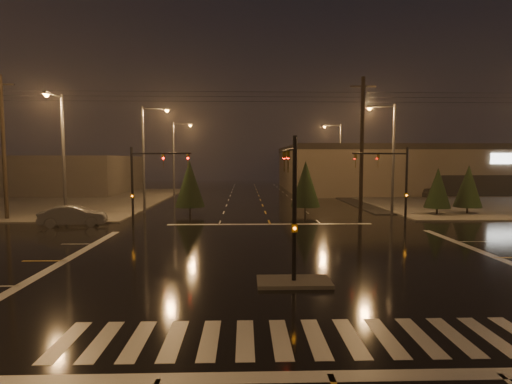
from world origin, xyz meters
TOP-DOWN VIEW (x-y plane):
  - ground at (0.00, 0.00)m, footprint 140.00×140.00m
  - sidewalk_ne at (30.00, 30.00)m, footprint 36.00×36.00m
  - sidewalk_nw at (-30.00, 30.00)m, footprint 36.00×36.00m
  - median_island at (0.00, -4.00)m, footprint 3.00×1.60m
  - crosswalk at (0.00, -9.00)m, footprint 15.00×2.60m
  - stop_bar_near at (0.00, -11.00)m, footprint 16.00×0.50m
  - stop_bar_far at (0.00, 11.00)m, footprint 16.00×0.50m
  - retail_building at (35.00, 45.99)m, footprint 60.20×28.30m
  - commercial_block at (-35.00, 42.00)m, footprint 30.00×18.00m
  - signal_mast_median at (0.00, -3.07)m, footprint 0.25×4.59m
  - signal_mast_ne at (9.50, 10.14)m, footprint 4.84×1.86m
  - signal_mast_nw at (-9.50, 10.14)m, footprint 4.84×1.86m
  - streetlight_1 at (-11.18, 18.00)m, footprint 2.77×0.32m
  - streetlight_2 at (-11.18, 34.00)m, footprint 2.77×0.32m
  - streetlight_3 at (11.18, 16.00)m, footprint 2.77×0.32m
  - streetlight_4 at (11.18, 36.00)m, footprint 2.77×0.32m
  - streetlight_5 at (-16.00, 11.18)m, footprint 0.32×2.77m
  - utility_pole_0 at (-22.00, 14.00)m, footprint 2.20×0.32m
  - utility_pole_1 at (8.00, 14.00)m, footprint 2.20×0.32m
  - conifer_0 at (15.48, 15.59)m, footprint 2.31×2.31m
  - conifer_1 at (18.56, 16.08)m, footprint 2.47×2.47m
  - conifer_3 at (-7.05, 16.91)m, footprint 2.74×2.74m
  - conifer_4 at (3.65, 16.81)m, footprint 2.72×2.72m
  - car_parked at (22.25, 30.89)m, footprint 1.74×4.13m
  - car_crossing at (-15.02, 10.56)m, footprint 5.02×2.61m

SIDE VIEW (x-z plane):
  - ground at x=0.00m, z-range 0.00..0.00m
  - crosswalk at x=0.00m, z-range 0.00..0.01m
  - stop_bar_near at x=0.00m, z-range 0.00..0.01m
  - stop_bar_far at x=0.00m, z-range 0.00..0.01m
  - sidewalk_ne at x=30.00m, z-range 0.00..0.12m
  - sidewalk_nw at x=-30.00m, z-range 0.00..0.12m
  - median_island at x=0.00m, z-range 0.00..0.15m
  - car_parked at x=22.25m, z-range 0.00..1.39m
  - car_crossing at x=-15.02m, z-range 0.00..1.58m
  - conifer_0 at x=15.48m, z-range 0.35..4.66m
  - conifer_1 at x=18.56m, z-range 0.35..4.91m
  - commercial_block at x=-35.00m, z-range 0.00..5.60m
  - conifer_4 at x=3.65m, z-range 0.35..5.30m
  - conifer_3 at x=-7.05m, z-range 0.35..5.33m
  - signal_mast_median at x=0.00m, z-range 0.75..6.75m
  - signal_mast_ne at x=9.50m, z-range 0.79..6.79m
  - signal_mast_nw at x=-9.50m, z-range 0.79..6.79m
  - retail_building at x=35.00m, z-range 0.24..7.44m
  - streetlight_1 at x=-11.18m, z-range 0.80..10.80m
  - streetlight_2 at x=-11.18m, z-range 0.80..10.80m
  - streetlight_3 at x=11.18m, z-range 0.80..10.80m
  - streetlight_4 at x=11.18m, z-range 0.80..10.80m
  - streetlight_5 at x=-16.00m, z-range 0.80..10.80m
  - utility_pole_0 at x=-22.00m, z-range 0.13..12.13m
  - utility_pole_1 at x=8.00m, z-range 0.13..12.13m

